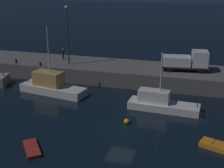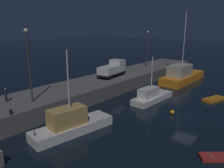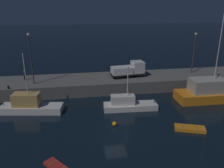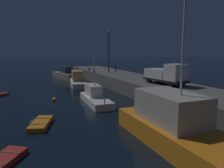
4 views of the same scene
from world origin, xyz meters
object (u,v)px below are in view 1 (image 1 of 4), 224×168
at_px(fishing_boat_white, 51,85).
at_px(rowboat_white_mid, 222,147).
at_px(dinghy_orange_near, 32,149).
at_px(mooring_buoy_mid, 127,121).
at_px(fishing_boat_orange, 160,103).
at_px(bollard_east, 16,61).
at_px(lamp_post_west, 67,31).
at_px(utility_truck, 187,61).
at_px(dockworker, 63,53).
at_px(bollard_central, 40,64).

xyz_separation_m(fishing_boat_white, rowboat_white_mid, (19.45, -8.11, -0.79)).
distance_m(dinghy_orange_near, mooring_buoy_mid, 9.32).
xyz_separation_m(fishing_boat_orange, bollard_east, (-21.15, 5.91, 1.57)).
distance_m(rowboat_white_mid, lamp_post_west, 25.18).
height_order(fishing_boat_white, fishing_boat_orange, fishing_boat_white).
bearing_deg(fishing_boat_orange, mooring_buoy_mid, -121.49).
bearing_deg(utility_truck, mooring_buoy_mid, -110.35).
distance_m(dockworker, bollard_east, 6.72).
xyz_separation_m(rowboat_white_mid, bollard_central, (-23.14, 12.40, 2.06)).
relative_size(fishing_boat_orange, lamp_post_west, 0.95).
distance_m(utility_truck, bollard_east, 23.52).
relative_size(rowboat_white_mid, dockworker, 2.35).
height_order(dockworker, bollard_central, dockworker).
bearing_deg(bollard_east, rowboat_white_mid, -25.11).
relative_size(fishing_boat_white, dinghy_orange_near, 2.99).
height_order(mooring_buoy_mid, dockworker, dockworker).
height_order(mooring_buoy_mid, lamp_post_west, lamp_post_west).
relative_size(fishing_boat_orange, bollard_central, 15.72).
bearing_deg(lamp_post_west, utility_truck, 4.54).
relative_size(fishing_boat_white, bollard_east, 14.79).
relative_size(fishing_boat_white, fishing_boat_orange, 1.14).
height_order(rowboat_white_mid, bollard_east, bollard_east).
height_order(fishing_boat_white, utility_truck, fishing_boat_white).
distance_m(utility_truck, dockworker, 17.84).
relative_size(utility_truck, dockworker, 3.97).
xyz_separation_m(lamp_post_west, bollard_central, (-3.43, -1.84, -4.43)).
bearing_deg(utility_truck, dinghy_orange_near, -119.55).
xyz_separation_m(fishing_boat_orange, rowboat_white_mid, (5.93, -6.79, -0.55)).
height_order(rowboat_white_mid, bollard_central, bollard_central).
bearing_deg(bollard_central, lamp_post_west, 28.27).
bearing_deg(mooring_buoy_mid, dinghy_orange_near, -133.44).
bearing_deg(utility_truck, dockworker, 176.90).
distance_m(fishing_boat_orange, dockworker, 18.52).
bearing_deg(bollard_central, fishing_boat_orange, -18.08).
distance_m(fishing_boat_white, lamp_post_west, 8.39).
relative_size(mooring_buoy_mid, utility_truck, 0.09).
distance_m(fishing_boat_white, bollard_central, 5.80).
bearing_deg(mooring_buoy_mid, rowboat_white_mid, -15.54).
height_order(fishing_boat_orange, bollard_east, fishing_boat_orange).
relative_size(lamp_post_west, bollard_east, 13.67).
bearing_deg(fishing_boat_white, dinghy_orange_near, -70.48).
bearing_deg(rowboat_white_mid, fishing_boat_orange, 131.15).
height_order(fishing_boat_white, lamp_post_west, lamp_post_west).
bearing_deg(mooring_buoy_mid, fishing_boat_white, 152.20).
bearing_deg(utility_truck, fishing_boat_white, -154.74).
relative_size(fishing_boat_orange, bollard_east, 13.01).
distance_m(dinghy_orange_near, bollard_east, 21.00).
relative_size(fishing_boat_orange, rowboat_white_mid, 2.05).
xyz_separation_m(dinghy_orange_near, bollard_east, (-12.05, 17.06, 2.17)).
relative_size(bollard_central, bollard_east, 0.83).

